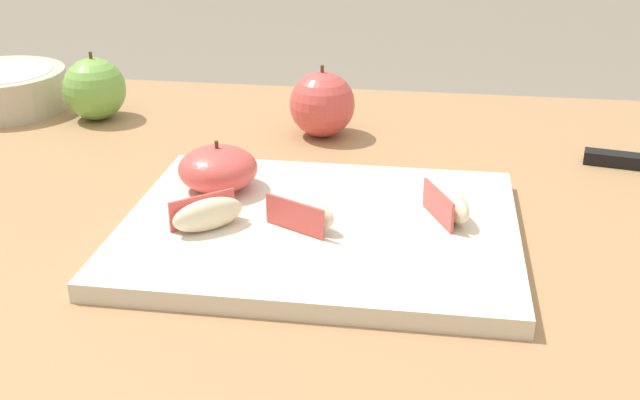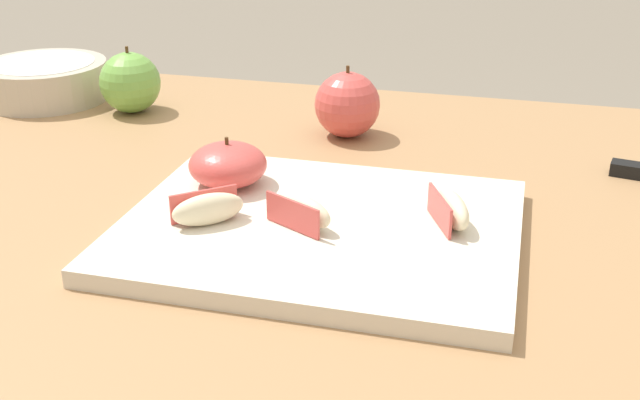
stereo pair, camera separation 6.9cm
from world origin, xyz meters
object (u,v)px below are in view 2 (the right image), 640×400
object	(u,v)px
cutting_board	(320,229)
whole_apple_pink_lady	(350,105)
ceramic_fruit_bowl	(44,79)
apple_wedge_right	(451,209)
apple_wedge_left	(301,211)
apple_half_skin_up	(228,165)
whole_apple_granny_green	(130,83)
apple_wedge_near_knife	(208,209)

from	to	relation	value
cutting_board	whole_apple_pink_lady	world-z (taller)	whole_apple_pink_lady
whole_apple_pink_lady	ceramic_fruit_bowl	world-z (taller)	whole_apple_pink_lady
apple_wedge_right	apple_wedge_left	distance (m)	0.13
apple_wedge_right	whole_apple_pink_lady	xyz separation A→B (m)	(-0.14, 0.24, 0.01)
apple_half_skin_up	apple_wedge_left	bearing A→B (deg)	-36.90
apple_wedge_right	ceramic_fruit_bowl	xyz separation A→B (m)	(-0.58, 0.29, -0.00)
apple_wedge_left	whole_apple_granny_green	distance (m)	0.43
whole_apple_pink_lady	apple_wedge_right	bearing A→B (deg)	-59.38
apple_half_skin_up	apple_wedge_near_knife	bearing A→B (deg)	-80.88
apple_wedge_left	whole_apple_pink_lady	size ratio (longest dim) A/B	0.78
apple_wedge_near_knife	ceramic_fruit_bowl	distance (m)	0.50
apple_wedge_near_knife	whole_apple_pink_lady	xyz separation A→B (m)	(0.06, 0.30, 0.01)
cutting_board	apple_wedge_near_knife	size ratio (longest dim) A/B	5.48
apple_wedge_near_knife	whole_apple_pink_lady	distance (m)	0.30
cutting_board	apple_wedge_right	distance (m)	0.12
whole_apple_pink_lady	apple_half_skin_up	bearing A→B (deg)	-109.04
apple_half_skin_up	whole_apple_pink_lady	size ratio (longest dim) A/B	0.88
cutting_board	apple_wedge_near_knife	distance (m)	0.10
apple_half_skin_up	whole_apple_granny_green	xyz separation A→B (m)	(-0.22, 0.23, 0.00)
apple_half_skin_up	whole_apple_granny_green	world-z (taller)	whole_apple_granny_green
apple_wedge_left	whole_apple_granny_green	world-z (taller)	whole_apple_granny_green
apple_half_skin_up	apple_wedge_right	world-z (taller)	apple_half_skin_up
apple_wedge_near_knife	whole_apple_granny_green	size ratio (longest dim) A/B	0.73
apple_half_skin_up	ceramic_fruit_bowl	bearing A→B (deg)	144.97
apple_wedge_right	whole_apple_granny_green	world-z (taller)	whole_apple_granny_green
whole_apple_pink_lady	ceramic_fruit_bowl	xyz separation A→B (m)	(-0.43, 0.04, -0.01)
whole_apple_granny_green	cutting_board	bearing A→B (deg)	-41.30
cutting_board	apple_wedge_left	xyz separation A→B (m)	(-0.01, -0.01, 0.02)
apple_wedge_right	whole_apple_pink_lady	world-z (taller)	whole_apple_pink_lady
cutting_board	whole_apple_pink_lady	xyz separation A→B (m)	(-0.03, 0.27, 0.03)
apple_wedge_right	apple_wedge_left	world-z (taller)	same
cutting_board	ceramic_fruit_bowl	xyz separation A→B (m)	(-0.47, 0.31, 0.02)
apple_wedge_left	ceramic_fruit_bowl	world-z (taller)	ceramic_fruit_bowl
apple_wedge_right	ceramic_fruit_bowl	world-z (taller)	ceramic_fruit_bowl
whole_apple_granny_green	apple_half_skin_up	bearing A→B (deg)	-46.32
ceramic_fruit_bowl	apple_wedge_left	bearing A→B (deg)	-35.42
apple_wedge_near_knife	apple_wedge_left	distance (m)	0.08
apple_wedge_right	whole_apple_granny_green	xyz separation A→B (m)	(-0.44, 0.26, 0.01)
apple_half_skin_up	apple_wedge_near_knife	world-z (taller)	apple_half_skin_up
cutting_board	whole_apple_granny_green	distance (m)	0.44
whole_apple_granny_green	apple_wedge_right	bearing A→B (deg)	-31.13
apple_wedge_right	ceramic_fruit_bowl	distance (m)	0.64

